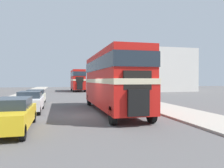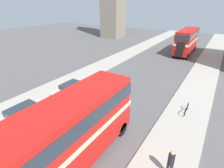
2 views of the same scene
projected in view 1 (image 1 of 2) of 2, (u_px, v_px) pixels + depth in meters
name	position (u px, v px, depth m)	size (l,w,h in m)	color
ground_plane	(85.00, 115.00, 14.63)	(120.00, 120.00, 0.00)	#565454
sidewalk_right	(175.00, 111.00, 16.25)	(3.50, 120.00, 0.12)	#A8A093
double_decker_bus	(112.00, 78.00, 16.24)	(2.53, 11.11, 4.29)	red
bus_distant	(78.00, 79.00, 45.89)	(2.43, 9.66, 4.42)	red
car_parked_near	(12.00, 114.00, 10.21)	(1.70, 4.68, 1.52)	gold
car_parked_mid	(30.00, 101.00, 16.18)	(1.75, 4.32, 1.53)	white
car_parked_far	(36.00, 97.00, 21.38)	(1.72, 3.98, 1.42)	beige
pedestrian_walking	(156.00, 94.00, 20.37)	(0.35, 0.35, 1.73)	#282833
bicycle_on_pavement	(128.00, 95.00, 26.90)	(0.05, 1.76, 0.78)	black
shop_building_block	(151.00, 71.00, 47.27)	(16.33, 10.57, 8.81)	silver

